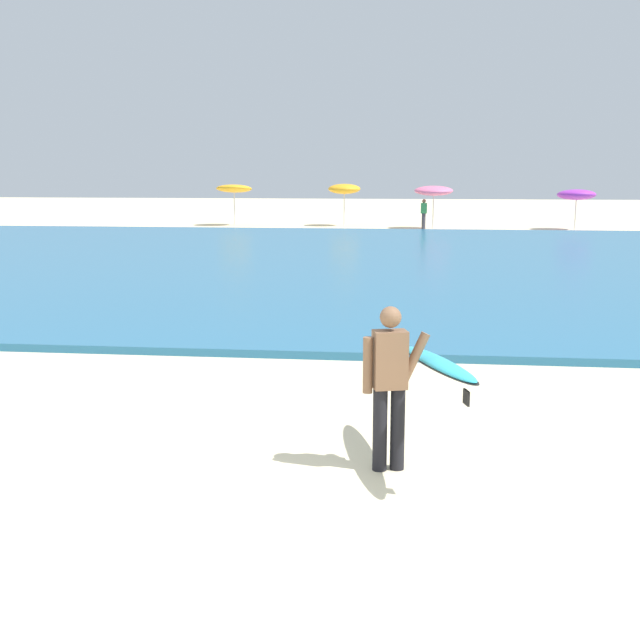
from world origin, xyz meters
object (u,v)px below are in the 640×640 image
object	(u,v)px
beach_umbrella_2	(434,191)
beach_umbrella_3	(576,195)
beachgoer_near_row_left	(424,213)
surfer_with_board	(411,373)
beach_umbrella_1	(344,189)
beach_umbrella_0	(234,189)

from	to	relation	value
beach_umbrella_2	beach_umbrella_3	world-z (taller)	beach_umbrella_2
beach_umbrella_2	beachgoer_near_row_left	bearing A→B (deg)	-127.87
surfer_with_board	beach_umbrella_3	xyz separation A→B (m)	(8.47, 34.91, 0.79)
surfer_with_board	beach_umbrella_1	bearing A→B (deg)	95.82
surfer_with_board	beachgoer_near_row_left	bearing A→B (deg)	88.93
surfer_with_board	beach_umbrella_2	size ratio (longest dim) A/B	1.01
beach_umbrella_3	beach_umbrella_2	bearing A→B (deg)	179.94
beach_umbrella_3	beach_umbrella_0	bearing A→B (deg)	176.03
surfer_with_board	beachgoer_near_row_left	size ratio (longest dim) A/B	1.47
beach_umbrella_0	beach_umbrella_2	bearing A→B (deg)	-6.55
surfer_with_board	beachgoer_near_row_left	world-z (taller)	surfer_with_board
beach_umbrella_0	beachgoer_near_row_left	xyz separation A→B (m)	(10.51, -1.91, -1.20)
beach_umbrella_1	beach_umbrella_2	distance (m)	5.12
beach_umbrella_0	surfer_with_board	bearing A→B (deg)	-74.75
beach_umbrella_2	beach_umbrella_1	bearing A→B (deg)	161.70
surfer_with_board	beach_umbrella_0	world-z (taller)	beach_umbrella_0
beach_umbrella_0	beach_umbrella_2	xyz separation A→B (m)	(11.01, -1.26, -0.05)
beach_umbrella_3	beachgoer_near_row_left	world-z (taller)	beach_umbrella_3
beach_umbrella_0	beach_umbrella_1	bearing A→B (deg)	3.20
beach_umbrella_0	beach_umbrella_1	xyz separation A→B (m)	(6.14, 0.34, -0.01)
beach_umbrella_1	beach_umbrella_3	size ratio (longest dim) A/B	1.09
beach_umbrella_2	beach_umbrella_3	xyz separation A→B (m)	(7.33, -0.01, -0.18)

